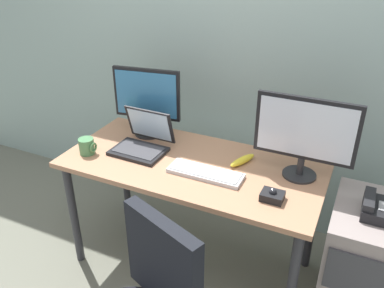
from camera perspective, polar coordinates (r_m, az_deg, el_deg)
name	(u,v)px	position (r m, az deg, el deg)	size (l,w,h in m)	color
ground_plane	(192,261)	(2.75, 0.00, -16.24)	(8.00, 8.00, 0.00)	slate
back_wall	(239,23)	(2.66, 6.63, 16.68)	(6.00, 0.10, 2.80)	#94ACA5
desk	(192,176)	(2.33, 0.00, -4.49)	(1.47, 0.69, 0.75)	#AA7757
file_cabinet	(365,266)	(2.40, 23.30, -15.55)	(0.42, 0.53, 0.70)	gray
desk_phone	(379,209)	(2.16, 24.97, -8.30)	(0.17, 0.20, 0.09)	black
monitor_main	(305,133)	(2.12, 15.72, 1.46)	(0.52, 0.18, 0.45)	#262628
monitor_side	(147,98)	(2.52, -6.40, 6.44)	(0.42, 0.18, 0.44)	#262628
keyboard	(205,173)	(2.17, 1.92, -4.08)	(0.41, 0.14, 0.03)	silver
laptop	(143,141)	(2.42, -7.00, 0.39)	(0.32, 0.29, 0.23)	black
trackball_mouse	(272,196)	(2.02, 11.31, -7.17)	(0.11, 0.09, 0.07)	black
coffee_mug	(87,146)	(2.43, -14.64, -0.31)	(0.10, 0.09, 0.10)	#4B8452
banana	(242,160)	(2.29, 7.16, -2.31)	(0.19, 0.04, 0.04)	yellow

